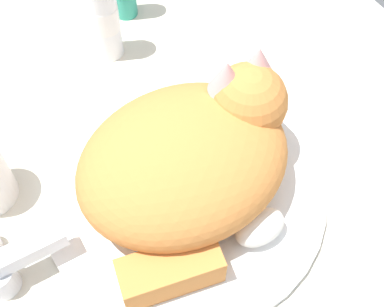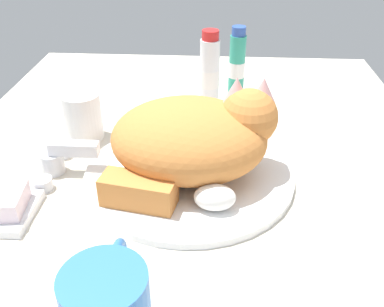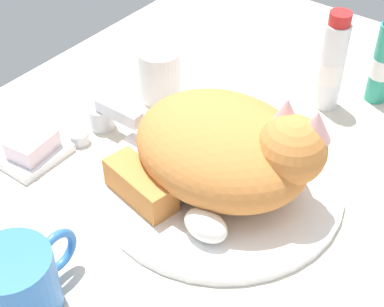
{
  "view_description": "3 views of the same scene",
  "coord_description": "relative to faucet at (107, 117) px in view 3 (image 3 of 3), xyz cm",
  "views": [
    {
      "loc": [
        -25.64,
        13.79,
        50.96
      ],
      "look_at": [
        1.41,
        -1.82,
        5.15
      ],
      "focal_mm": 48.26,
      "sensor_mm": 36.0,
      "label": 1
    },
    {
      "loc": [
        -53.88,
        -3.83,
        37.9
      ],
      "look_at": [
        -1.0,
        -0.51,
        4.81
      ],
      "focal_mm": 40.22,
      "sensor_mm": 36.0,
      "label": 2
    },
    {
      "loc": [
        -45.3,
        -29.84,
        52.33
      ],
      "look_at": [
        -1.41,
        3.52,
        4.9
      ],
      "focal_mm": 54.07,
      "sensor_mm": 36.0,
      "label": 3
    }
  ],
  "objects": [
    {
      "name": "ground_plane",
      "position": [
        0.0,
        -19.98,
        -3.76
      ],
      "size": [
        110.0,
        82.5,
        3.0
      ],
      "primitive_type": "cube",
      "color": "beige"
    },
    {
      "name": "sink_basin",
      "position": [
        0.0,
        -19.98,
        -1.71
      ],
      "size": [
        31.66,
        31.66,
        1.09
      ],
      "primitive_type": "cylinder",
      "color": "white",
      "rests_on": "ground_plane"
    },
    {
      "name": "faucet",
      "position": [
        0.0,
        0.0,
        0.0
      ],
      "size": [
        11.85,
        9.28,
        5.37
      ],
      "color": "silver",
      "rests_on": "ground_plane"
    },
    {
      "name": "cat",
      "position": [
        -0.13,
        -21.02,
        4.72
      ],
      "size": [
        20.53,
        24.3,
        14.09
      ],
      "color": "#D17F3D",
      "rests_on": "sink_basin"
    },
    {
      "name": "coffee_mug",
      "position": [
        -27.35,
        -14.06,
        1.76
      ],
      "size": [
        12.34,
        8.39,
        8.03
      ],
      "color": "#3372C6",
      "rests_on": "ground_plane"
    },
    {
      "name": "rinse_cup",
      "position": [
        11.0,
        -0.88,
        1.86
      ],
      "size": [
        6.44,
        6.44,
        8.23
      ],
      "color": "white",
      "rests_on": "ground_plane"
    },
    {
      "name": "soap_dish",
      "position": [
        -10.71,
        3.46,
        -1.66
      ],
      "size": [
        9.0,
        6.4,
        1.2
      ],
      "primitive_type": "cube",
      "color": "white",
      "rests_on": "ground_plane"
    },
    {
      "name": "soap_bar",
      "position": [
        -10.71,
        3.46,
        0.26
      ],
      "size": [
        6.67,
        5.21,
        2.64
      ],
      "primitive_type": "cube",
      "rotation": [
        0.0,
        0.0,
        0.12
      ],
      "color": "silver",
      "rests_on": "soap_dish"
    },
    {
      "name": "toothpaste_bottle",
      "position": [
        24.76,
        -22.28,
        4.98
      ],
      "size": [
        3.81,
        3.81,
        15.46
      ],
      "color": "white",
      "rests_on": "ground_plane"
    },
    {
      "name": "mouthwash_bottle",
      "position": [
        30.87,
        -27.73,
        4.54
      ],
      "size": [
        3.34,
        3.34,
        14.54
      ],
      "color": "teal",
      "rests_on": "ground_plane"
    }
  ]
}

